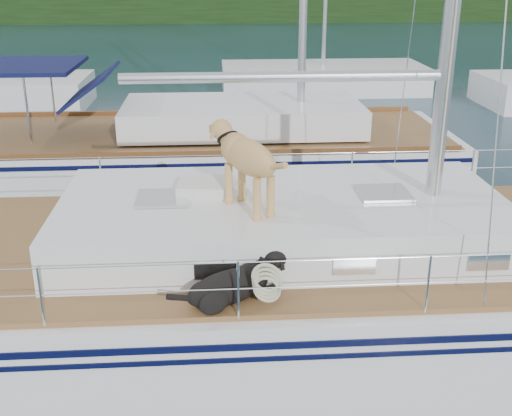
{
  "coord_description": "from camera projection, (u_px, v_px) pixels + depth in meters",
  "views": [
    {
      "loc": [
        0.0,
        -7.03,
        4.39
      ],
      "look_at": [
        0.5,
        0.2,
        1.6
      ],
      "focal_mm": 45.0,
      "sensor_mm": 36.0,
      "label": 1
    }
  ],
  "objects": [
    {
      "name": "ground",
      "position": [
        218.0,
        332.0,
        8.12
      ],
      "size": [
        120.0,
        120.0,
        0.0
      ],
      "primitive_type": "plane",
      "color": "black",
      "rests_on": "ground"
    },
    {
      "name": "shore_bank",
      "position": [
        210.0,
        13.0,
        50.93
      ],
      "size": [
        92.0,
        1.0,
        1.2
      ],
      "primitive_type": "cube",
      "color": "#595147",
      "rests_on": "ground"
    },
    {
      "name": "main_sailboat",
      "position": [
        224.0,
        285.0,
        7.88
      ],
      "size": [
        12.0,
        3.81,
        14.01
      ],
      "color": "white",
      "rests_on": "ground"
    },
    {
      "name": "neighbor_sailboat",
      "position": [
        190.0,
        156.0,
        13.31
      ],
      "size": [
        11.0,
        3.5,
        13.3
      ],
      "color": "white",
      "rests_on": "ground"
    },
    {
      "name": "bg_boat_center",
      "position": [
        323.0,
        79.0,
        23.11
      ],
      "size": [
        7.2,
        3.0,
        11.65
      ],
      "color": "white",
      "rests_on": "ground"
    }
  ]
}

